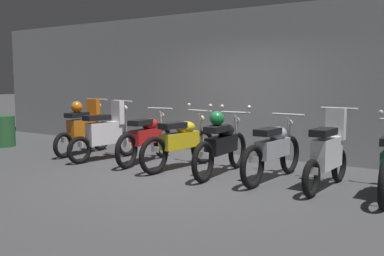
{
  "coord_description": "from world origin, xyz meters",
  "views": [
    {
      "loc": [
        4.05,
        -5.89,
        1.59
      ],
      "look_at": [
        -0.18,
        0.45,
        0.75
      ],
      "focal_mm": 41.1,
      "sensor_mm": 36.0,
      "label": 1
    }
  ],
  "objects_px": {
    "motorbike_slot_2": "(146,137)",
    "motorbike_slot_3": "(181,141)",
    "motorbike_slot_5": "(273,150)",
    "trash_bin": "(3,131)",
    "motorbike_slot_0": "(83,128)",
    "motorbike_slot_4": "(222,144)",
    "motorbike_slot_6": "(328,153)",
    "motorbike_slot_1": "(106,134)"
  },
  "relations": [
    {
      "from": "motorbike_slot_1",
      "to": "motorbike_slot_5",
      "type": "height_order",
      "value": "motorbike_slot_1"
    },
    {
      "from": "motorbike_slot_5",
      "to": "motorbike_slot_3",
      "type": "bearing_deg",
      "value": -178.23
    },
    {
      "from": "motorbike_slot_3",
      "to": "trash_bin",
      "type": "xyz_separation_m",
      "value": [
        -5.04,
        -0.21,
        -0.13
      ]
    },
    {
      "from": "motorbike_slot_0",
      "to": "motorbike_slot_4",
      "type": "relative_size",
      "value": 0.86
    },
    {
      "from": "motorbike_slot_5",
      "to": "motorbike_slot_6",
      "type": "xyz_separation_m",
      "value": [
        0.88,
        -0.08,
        0.03
      ]
    },
    {
      "from": "motorbike_slot_3",
      "to": "motorbike_slot_5",
      "type": "xyz_separation_m",
      "value": [
        1.75,
        0.05,
        -0.0
      ]
    },
    {
      "from": "motorbike_slot_2",
      "to": "motorbike_slot_4",
      "type": "bearing_deg",
      "value": -5.09
    },
    {
      "from": "motorbike_slot_1",
      "to": "motorbike_slot_4",
      "type": "xyz_separation_m",
      "value": [
        2.62,
        0.06,
        0.0
      ]
    },
    {
      "from": "motorbike_slot_4",
      "to": "motorbike_slot_6",
      "type": "distance_m",
      "value": 1.76
    },
    {
      "from": "motorbike_slot_0",
      "to": "motorbike_slot_4",
      "type": "xyz_separation_m",
      "value": [
        3.51,
        -0.17,
        -0.04
      ]
    },
    {
      "from": "trash_bin",
      "to": "motorbike_slot_6",
      "type": "bearing_deg",
      "value": 1.41
    },
    {
      "from": "motorbike_slot_0",
      "to": "motorbike_slot_4",
      "type": "height_order",
      "value": "motorbike_slot_0"
    },
    {
      "from": "motorbike_slot_1",
      "to": "motorbike_slot_2",
      "type": "distance_m",
      "value": 0.89
    },
    {
      "from": "motorbike_slot_5",
      "to": "motorbike_slot_4",
      "type": "bearing_deg",
      "value": -173.43
    },
    {
      "from": "motorbike_slot_0",
      "to": "motorbike_slot_5",
      "type": "height_order",
      "value": "motorbike_slot_0"
    },
    {
      "from": "motorbike_slot_4",
      "to": "trash_bin",
      "type": "xyz_separation_m",
      "value": [
        -5.91,
        -0.17,
        -0.16
      ]
    },
    {
      "from": "motorbike_slot_3",
      "to": "motorbike_slot_5",
      "type": "bearing_deg",
      "value": 1.77
    },
    {
      "from": "motorbike_slot_1",
      "to": "motorbike_slot_2",
      "type": "relative_size",
      "value": 0.86
    },
    {
      "from": "motorbike_slot_3",
      "to": "motorbike_slot_2",
      "type": "bearing_deg",
      "value": 172.96
    },
    {
      "from": "motorbike_slot_3",
      "to": "motorbike_slot_1",
      "type": "bearing_deg",
      "value": -176.47
    },
    {
      "from": "motorbike_slot_6",
      "to": "motorbike_slot_1",
      "type": "bearing_deg",
      "value": -178.9
    },
    {
      "from": "motorbike_slot_1",
      "to": "trash_bin",
      "type": "distance_m",
      "value": 3.29
    },
    {
      "from": "motorbike_slot_1",
      "to": "trash_bin",
      "type": "xyz_separation_m",
      "value": [
        -3.29,
        -0.1,
        -0.16
      ]
    },
    {
      "from": "motorbike_slot_3",
      "to": "trash_bin",
      "type": "bearing_deg",
      "value": -177.58
    },
    {
      "from": "motorbike_slot_1",
      "to": "trash_bin",
      "type": "height_order",
      "value": "motorbike_slot_1"
    },
    {
      "from": "motorbike_slot_6",
      "to": "trash_bin",
      "type": "relative_size",
      "value": 2.29
    },
    {
      "from": "motorbike_slot_2",
      "to": "trash_bin",
      "type": "xyz_separation_m",
      "value": [
        -4.15,
        -0.32,
        -0.12
      ]
    },
    {
      "from": "motorbike_slot_0",
      "to": "motorbike_slot_1",
      "type": "distance_m",
      "value": 0.91
    },
    {
      "from": "motorbike_slot_2",
      "to": "motorbike_slot_5",
      "type": "height_order",
      "value": "same"
    },
    {
      "from": "motorbike_slot_2",
      "to": "motorbike_slot_3",
      "type": "height_order",
      "value": "motorbike_slot_3"
    },
    {
      "from": "motorbike_slot_5",
      "to": "trash_bin",
      "type": "bearing_deg",
      "value": -177.75
    },
    {
      "from": "motorbike_slot_4",
      "to": "motorbike_slot_5",
      "type": "relative_size",
      "value": 1.0
    },
    {
      "from": "motorbike_slot_2",
      "to": "motorbike_slot_1",
      "type": "bearing_deg",
      "value": -165.94
    },
    {
      "from": "motorbike_slot_1",
      "to": "motorbike_slot_3",
      "type": "relative_size",
      "value": 0.86
    },
    {
      "from": "motorbike_slot_2",
      "to": "motorbike_slot_3",
      "type": "relative_size",
      "value": 1.0
    },
    {
      "from": "motorbike_slot_3",
      "to": "motorbike_slot_4",
      "type": "xyz_separation_m",
      "value": [
        0.87,
        -0.05,
        0.04
      ]
    },
    {
      "from": "motorbike_slot_4",
      "to": "motorbike_slot_6",
      "type": "relative_size",
      "value": 1.16
    },
    {
      "from": "motorbike_slot_4",
      "to": "motorbike_slot_6",
      "type": "xyz_separation_m",
      "value": [
        1.76,
        0.02,
        -0.0
      ]
    },
    {
      "from": "motorbike_slot_0",
      "to": "motorbike_slot_2",
      "type": "relative_size",
      "value": 0.86
    },
    {
      "from": "motorbike_slot_2",
      "to": "trash_bin",
      "type": "relative_size",
      "value": 2.65
    },
    {
      "from": "motorbike_slot_4",
      "to": "motorbike_slot_3",
      "type": "bearing_deg",
      "value": 176.91
    },
    {
      "from": "motorbike_slot_0",
      "to": "motorbike_slot_2",
      "type": "xyz_separation_m",
      "value": [
        1.75,
        -0.01,
        -0.08
      ]
    }
  ]
}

